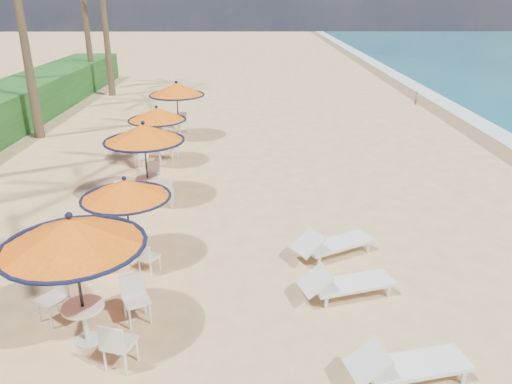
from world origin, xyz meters
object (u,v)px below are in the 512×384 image
station_1 (124,200)px  lounger_near (405,364)px  station_2 (144,143)px  lounger_mid (344,283)px  station_0 (77,249)px  lounger_far (331,243)px  station_4 (176,94)px  station_3 (157,120)px

station_1 → lounger_near: station_1 is taller
station_2 → lounger_mid: size_ratio=1.18×
station_0 → lounger_far: (4.88, 3.11, -1.54)m
station_0 → lounger_near: station_0 is taller
station_4 → lounger_far: (5.16, -10.77, -1.55)m
station_2 → lounger_far: (5.09, -3.56, -1.48)m
station_4 → station_3: bearing=-93.3°
station_1 → lounger_mid: size_ratio=1.01×
lounger_near → station_1: bearing=130.8°
lounger_near → station_2: bearing=113.6°
lounger_mid → station_3: bearing=104.9°
lounger_mid → lounger_far: 1.75m
station_3 → station_2: bearing=-85.5°
lounger_mid → station_1: bearing=145.8°
station_4 → station_1: bearing=-88.1°
station_1 → station_3: size_ratio=0.97×
station_3 → lounger_mid: size_ratio=1.04×
lounger_mid → station_0: bearing=179.2°
station_2 → station_4: bearing=90.6°
station_2 → lounger_far: size_ratio=1.17×
lounger_near → lounger_mid: bearing=90.5°
station_0 → station_1: 2.93m
lounger_near → lounger_mid: size_ratio=1.01×
lounger_near → lounger_far: lounger_far is taller
station_1 → station_4: 10.98m
station_0 → lounger_near: size_ratio=1.21×
station_1 → lounger_mid: bearing=-17.8°
lounger_far → station_4: bearing=87.4°
station_3 → lounger_mid: 10.46m
station_2 → lounger_near: station_2 is taller
station_2 → station_4: station_2 is taller
station_3 → lounger_far: 9.02m
station_2 → station_0: bearing=-88.2°
station_4 → lounger_near: size_ratio=1.17×
station_4 → lounger_mid: size_ratio=1.17×
station_0 → station_4: size_ratio=1.04×
station_1 → station_3: bearing=94.5°
station_2 → lounger_mid: (5.10, -5.30, -1.49)m
station_1 → station_4: bearing=91.9°
station_1 → station_3: (-0.57, 7.32, 0.11)m
station_3 → station_4: 3.66m
station_2 → station_4: (-0.07, 7.21, 0.07)m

